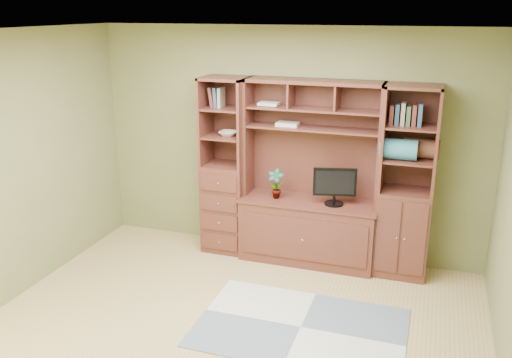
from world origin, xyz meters
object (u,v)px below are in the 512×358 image
(center_hutch, at_px, (310,175))
(right_tower, at_px, (406,183))
(left_tower, at_px, (226,166))
(monitor, at_px, (335,180))

(center_hutch, xyz_separation_m, right_tower, (1.02, 0.04, 0.00))
(left_tower, bearing_deg, center_hutch, -2.29)
(left_tower, bearing_deg, monitor, -3.33)
(center_hutch, distance_m, right_tower, 1.03)
(center_hutch, xyz_separation_m, monitor, (0.29, -0.03, -0.01))
(monitor, bearing_deg, center_hutch, 159.23)
(left_tower, distance_m, right_tower, 2.02)
(center_hutch, xyz_separation_m, left_tower, (-1.00, 0.04, 0.00))
(right_tower, xyz_separation_m, monitor, (-0.74, -0.07, -0.01))
(monitor, bearing_deg, left_tower, 162.85)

